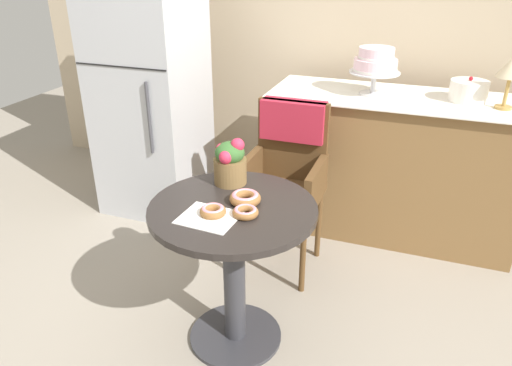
# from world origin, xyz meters

# --- Properties ---
(ground_plane) EXTENTS (8.00, 8.00, 0.00)m
(ground_plane) POSITION_xyz_m (0.00, 0.00, 0.00)
(ground_plane) COLOR gray
(back_wall) EXTENTS (4.80, 0.10, 2.70)m
(back_wall) POSITION_xyz_m (0.00, 1.85, 1.35)
(back_wall) COLOR #C1AD8E
(back_wall) RESTS_ON ground
(cafe_table) EXTENTS (0.72, 0.72, 0.72)m
(cafe_table) POSITION_xyz_m (0.00, 0.00, 0.51)
(cafe_table) COLOR #282321
(cafe_table) RESTS_ON ground
(wicker_chair) EXTENTS (0.42, 0.45, 0.95)m
(wicker_chair) POSITION_xyz_m (0.02, 0.73, 0.64)
(wicker_chair) COLOR brown
(wicker_chair) RESTS_ON ground
(paper_napkin) EXTENTS (0.24, 0.21, 0.00)m
(paper_napkin) POSITION_xyz_m (-0.05, -0.12, 0.72)
(paper_napkin) COLOR white
(paper_napkin) RESTS_ON cafe_table
(donut_front) EXTENTS (0.11, 0.11, 0.04)m
(donut_front) POSITION_xyz_m (-0.05, -0.09, 0.74)
(donut_front) COLOR #936033
(donut_front) RESTS_ON cafe_table
(donut_mid) EXTENTS (0.11, 0.11, 0.03)m
(donut_mid) POSITION_xyz_m (0.08, -0.06, 0.74)
(donut_mid) COLOR #936033
(donut_mid) RESTS_ON cafe_table
(donut_side) EXTENTS (0.13, 0.13, 0.05)m
(donut_side) POSITION_xyz_m (0.04, 0.05, 0.74)
(donut_side) COLOR #936033
(donut_side) RESTS_ON cafe_table
(flower_vase) EXTENTS (0.15, 0.16, 0.22)m
(flower_vase) POSITION_xyz_m (-0.10, 0.21, 0.83)
(flower_vase) COLOR brown
(flower_vase) RESTS_ON cafe_table
(display_counter) EXTENTS (1.56, 0.62, 0.90)m
(display_counter) POSITION_xyz_m (0.55, 1.30, 0.45)
(display_counter) COLOR olive
(display_counter) RESTS_ON ground
(tiered_cake_stand) EXTENTS (0.30, 0.30, 0.28)m
(tiered_cake_stand) POSITION_xyz_m (0.38, 1.30, 1.09)
(tiered_cake_stand) COLOR silver
(tiered_cake_stand) RESTS_ON display_counter
(round_layer_cake) EXTENTS (0.21, 0.21, 0.14)m
(round_layer_cake) POSITION_xyz_m (0.92, 1.34, 0.96)
(round_layer_cake) COLOR white
(round_layer_cake) RESTS_ON display_counter
(table_lamp) EXTENTS (0.15, 0.15, 0.28)m
(table_lamp) POSITION_xyz_m (1.10, 1.25, 1.12)
(table_lamp) COLOR #B28C47
(table_lamp) RESTS_ON display_counter
(refrigerator) EXTENTS (0.64, 0.63, 1.70)m
(refrigerator) POSITION_xyz_m (-1.05, 1.10, 0.85)
(refrigerator) COLOR #B7BABF
(refrigerator) RESTS_ON ground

